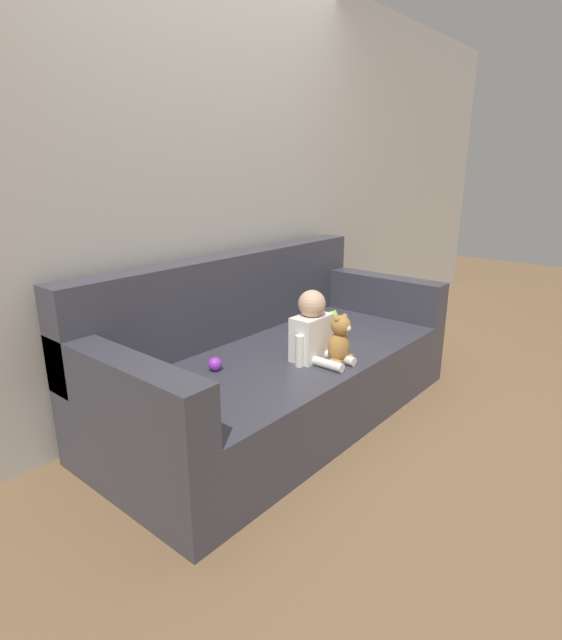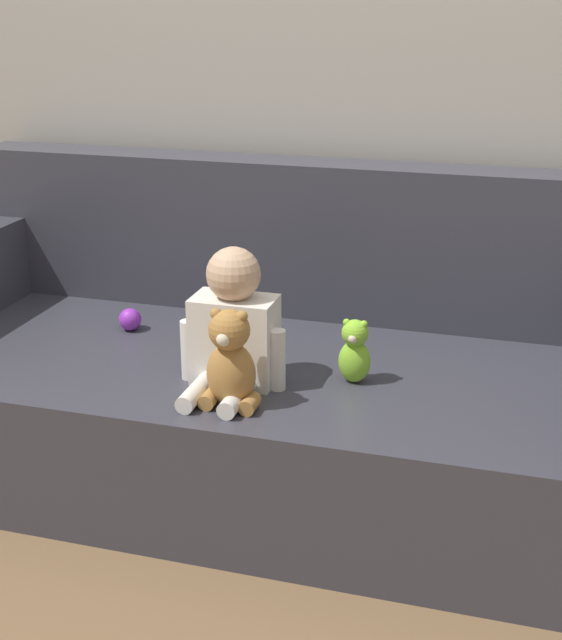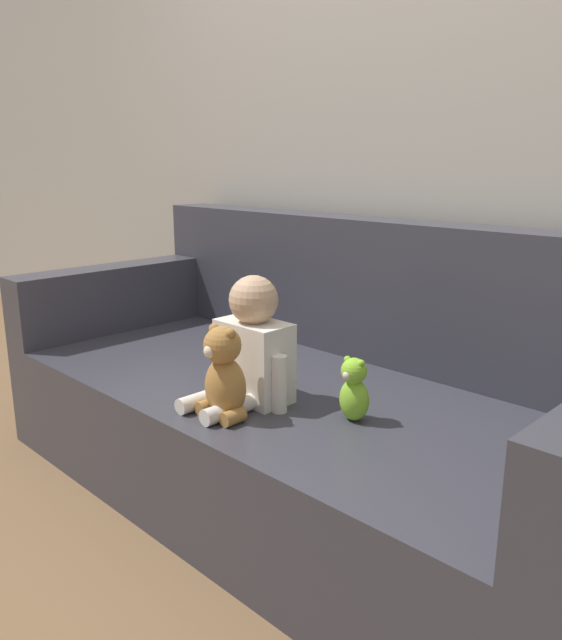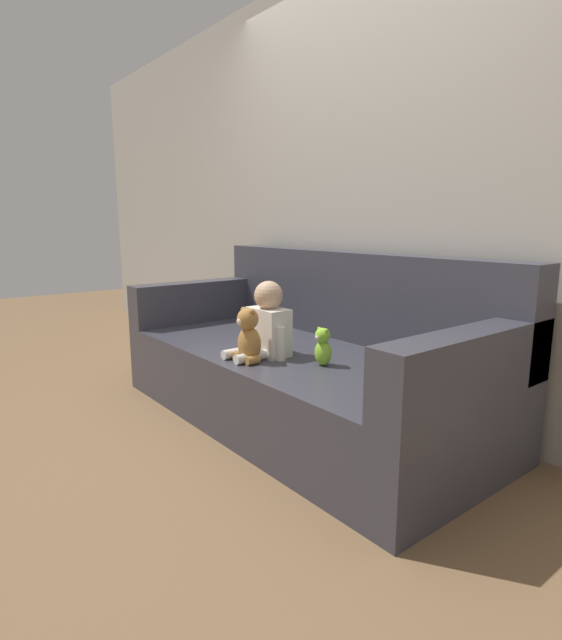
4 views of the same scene
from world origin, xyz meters
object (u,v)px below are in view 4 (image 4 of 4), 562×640
couch (306,364)px  toy_ball (261,327)px  person_baby (267,324)px  teddy_bear_brown (249,337)px  plush_toy_side (323,347)px

couch → toy_ball: size_ratio=30.75×
person_baby → couch: bearing=92.2°
couch → toy_ball: (-0.44, 0.01, 0.13)m
teddy_bear_brown → plush_toy_side: (0.27, 0.24, -0.03)m
person_baby → teddy_bear_brown: (0.04, -0.14, -0.04)m
person_baby → plush_toy_side: person_baby is taller
plush_toy_side → toy_ball: plush_toy_side is taller
couch → person_baby: bearing=-87.8°
couch → teddy_bear_brown: bearing=-82.9°
toy_ball → couch: bearing=-1.3°
couch → toy_ball: bearing=178.7°
plush_toy_side → teddy_bear_brown: bearing=-139.1°
couch → teddy_bear_brown: (0.05, -0.42, 0.22)m
person_baby → toy_ball: person_baby is taller
person_baby → plush_toy_side: (0.32, 0.10, -0.07)m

